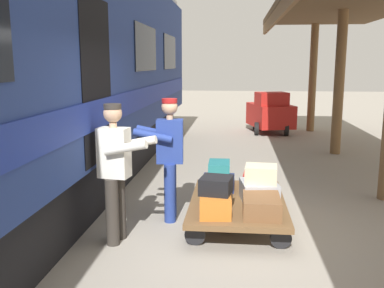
{
  "coord_description": "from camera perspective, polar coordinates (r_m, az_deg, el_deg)",
  "views": [
    {
      "loc": [
        0.12,
        5.2,
        2.16
      ],
      "look_at": [
        0.66,
        -0.2,
        1.15
      ],
      "focal_mm": 40.35,
      "sensor_mm": 36.0,
      "label": 1
    }
  ],
  "objects": [
    {
      "name": "suitcase_orange_carryall",
      "position": [
        5.43,
        3.03,
        -7.77
      ],
      "size": [
        0.43,
        0.66,
        0.26
      ],
      "primitive_type": "cube",
      "rotation": [
        0.0,
        0.0,
        0.08
      ],
      "color": "#CC6B23",
      "rests_on": "luggage_cart"
    },
    {
      "name": "ground_plane",
      "position": [
        5.64,
        6.63,
        -12.08
      ],
      "size": [
        60.0,
        60.0,
        0.0
      ],
      "primitive_type": "plane",
      "color": "gray"
    },
    {
      "name": "suitcase_navy_fabric",
      "position": [
        6.51,
        3.5,
        -5.13
      ],
      "size": [
        0.48,
        0.59,
        0.16
      ],
      "primitive_type": "cube",
      "rotation": [
        0.0,
        0.0,
        -0.01
      ],
      "color": "navy",
      "rests_on": "luggage_cart"
    },
    {
      "name": "luggage_cart",
      "position": [
        6.01,
        6.05,
        -7.77
      ],
      "size": [
        1.28,
        2.01,
        0.32
      ],
      "color": "brown",
      "rests_on": "ground_plane"
    },
    {
      "name": "suitcase_teal_softside",
      "position": [
        6.44,
        3.61,
        -3.43
      ],
      "size": [
        0.32,
        0.48,
        0.24
      ],
      "primitive_type": "cube",
      "rotation": [
        0.0,
        0.0,
        0.01
      ],
      "color": "#1E666B",
      "rests_on": "suitcase_navy_fabric"
    },
    {
      "name": "suitcase_tan_vintage",
      "position": [
        5.96,
        3.29,
        -6.11
      ],
      "size": [
        0.42,
        0.56,
        0.26
      ],
      "primitive_type": "cube",
      "rotation": [
        0.0,
        0.0,
        -0.02
      ],
      "color": "tan",
      "rests_on": "luggage_cart"
    },
    {
      "name": "suitcase_red_plastic",
      "position": [
        6.5,
        8.61,
        -4.8
      ],
      "size": [
        0.44,
        0.57,
        0.26
      ],
      "primitive_type": "cube",
      "rotation": [
        0.0,
        0.0,
        -0.09
      ],
      "color": "#AD231E",
      "rests_on": "luggage_cart"
    },
    {
      "name": "suitcase_black_hardshell",
      "position": [
        5.34,
        3.22,
        -5.46
      ],
      "size": [
        0.43,
        0.44,
        0.2
      ],
      "primitive_type": "cube",
      "rotation": [
        0.0,
        0.0,
        -0.16
      ],
      "color": "black",
      "rests_on": "suitcase_orange_carryall"
    },
    {
      "name": "baggage_tug",
      "position": [
        13.87,
        10.33,
        4.04
      ],
      "size": [
        1.5,
        1.93,
        1.3
      ],
      "color": "#B21E19",
      "rests_on": "ground_plane"
    },
    {
      "name": "porter_by_door",
      "position": [
        5.26,
        -10.01,
        -3.22
      ],
      "size": [
        0.71,
        0.5,
        1.7
      ],
      "color": "#332D28",
      "rests_on": "ground_plane"
    },
    {
      "name": "suitcase_gray_aluminum",
      "position": [
        5.96,
        8.86,
        -6.19
      ],
      "size": [
        0.54,
        0.59,
        0.26
      ],
      "primitive_type": "cube",
      "rotation": [
        0.0,
        0.0,
        0.14
      ],
      "color": "#9EA0A5",
      "rests_on": "luggage_cart"
    },
    {
      "name": "suitcase_cream_canvas",
      "position": [
        5.88,
        9.11,
        -3.94
      ],
      "size": [
        0.45,
        0.42,
        0.23
      ],
      "primitive_type": "cube",
      "rotation": [
        0.0,
        0.0,
        -0.09
      ],
      "color": "beige",
      "rests_on": "suitcase_gray_aluminum"
    },
    {
      "name": "suitcase_brown_leather",
      "position": [
        5.44,
        9.16,
        -8.04
      ],
      "size": [
        0.45,
        0.62,
        0.23
      ],
      "primitive_type": "cube",
      "rotation": [
        0.0,
        0.0,
        -0.01
      ],
      "color": "brown",
      "rests_on": "luggage_cart"
    },
    {
      "name": "porter_in_overalls",
      "position": [
        5.94,
        -3.12,
        -1.47
      ],
      "size": [
        0.69,
        0.47,
        1.7
      ],
      "color": "navy",
      "rests_on": "ground_plane"
    }
  ]
}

